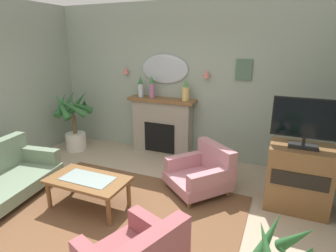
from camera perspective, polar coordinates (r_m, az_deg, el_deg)
name	(u,v)px	position (r m, az deg, el deg)	size (l,w,h in m)	color
floor	(107,230)	(3.79, -12.50, -20.23)	(6.43, 6.22, 0.10)	tan
wall_back	(182,81)	(5.44, 2.93, 9.19)	(6.43, 0.10, 2.95)	#93A393
patterned_rug	(116,217)	(3.88, -10.77, -18.02)	(3.20, 2.40, 0.01)	brown
fireplace	(162,127)	(5.56, -1.24, -0.20)	(1.36, 0.36, 1.16)	gray
mantel_vase_right	(141,86)	(5.55, -5.70, 8.14)	(0.10, 0.10, 0.42)	silver
mantel_vase_left	(152,87)	(5.44, -3.36, 8.01)	(0.11, 0.11, 0.44)	#9E6084
mantel_vase_centre	(186,91)	(5.17, 3.67, 7.20)	(0.14, 0.14, 0.41)	tan
wall_mirror	(165,69)	(5.46, -0.70, 11.70)	(0.96, 0.06, 0.56)	#B2BCC6
wall_sconce_left	(126,70)	(5.82, -8.74, 11.34)	(0.14, 0.14, 0.14)	#D17066
wall_sconce_right	(206,74)	(5.14, 7.94, 10.65)	(0.14, 0.14, 0.14)	#D17066
framed_picture	(244,70)	(5.06, 15.41, 11.14)	(0.28, 0.03, 0.36)	#4C6B56
coffee_table	(88,182)	(3.98, -16.25, -11.13)	(1.10, 0.60, 0.45)	brown
armchair_by_coffee_table	(202,172)	(4.32, 7.13, -9.39)	(1.14, 1.14, 0.71)	#B77A84
tv_cabinet	(298,177)	(4.20, 25.31, -9.58)	(0.80, 0.57, 0.90)	brown
tv_flatscreen	(307,122)	(3.92, 26.77, 0.81)	(0.84, 0.24, 0.65)	black
potted_plant_corner_palm	(74,119)	(6.06, -18.92, 1.30)	(0.81, 0.84, 1.27)	silver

